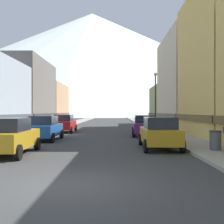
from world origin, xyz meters
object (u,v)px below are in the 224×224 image
at_px(car_left_0, 9,136).
at_px(car_left_1, 44,128).
at_px(car_left_2, 64,123).
at_px(pedestrian_2, 52,122).
at_px(trash_bin_right, 215,140).
at_px(car_right_1, 144,125).
at_px(car_right_0, 159,133).
at_px(streetlamp_right, 155,93).

xyz_separation_m(car_left_0, car_left_1, (-0.00, 6.77, 0.00)).
relative_size(car_left_2, pedestrian_2, 2.75).
bearing_deg(car_left_0, car_left_1, 90.01).
bearing_deg(trash_bin_right, car_right_1, 104.53).
bearing_deg(car_left_1, car_right_0, -30.57).
bearing_deg(trash_bin_right, car_left_0, -176.29).
bearing_deg(car_left_0, trash_bin_right, 3.71).
height_order(car_left_0, car_left_1, same).
distance_m(car_left_0, car_left_1, 6.77).
distance_m(car_left_2, trash_bin_right, 17.34).
xyz_separation_m(car_right_0, trash_bin_right, (2.55, -1.63, -0.26)).
xyz_separation_m(car_left_2, trash_bin_right, (10.15, -14.06, -0.26)).
relative_size(car_left_0, car_left_2, 1.01).
bearing_deg(streetlamp_right, car_left_2, -179.71).
height_order(car_left_1, car_right_1, same).
distance_m(car_left_2, pedestrian_2, 6.18).
distance_m(car_left_2, car_right_1, 8.68).
distance_m(car_left_0, car_right_1, 12.97).
bearing_deg(pedestrian_2, car_right_1, -44.50).
bearing_deg(streetlamp_right, car_right_1, -110.08).
height_order(trash_bin_right, pedestrian_2, pedestrian_2).
distance_m(car_left_1, pedestrian_2, 13.83).
relative_size(car_right_1, pedestrian_2, 2.79).
relative_size(car_left_1, trash_bin_right, 4.49).
xyz_separation_m(car_left_2, pedestrian_2, (-2.45, 5.67, -0.01)).
bearing_deg(streetlamp_right, car_left_0, -121.79).
height_order(car_right_0, streetlamp_right, streetlamp_right).
distance_m(car_left_0, streetlamp_right, 17.64).
bearing_deg(pedestrian_2, streetlamp_right, -25.87).
bearing_deg(car_right_1, car_left_0, -125.85).
distance_m(trash_bin_right, pedestrian_2, 23.41).
xyz_separation_m(car_right_1, trash_bin_right, (2.55, -9.85, -0.26)).
bearing_deg(car_left_2, car_left_1, -90.00).
height_order(car_left_0, car_right_1, same).
distance_m(car_right_0, pedestrian_2, 20.70).
xyz_separation_m(car_left_1, pedestrian_2, (-2.45, 13.61, -0.01)).
bearing_deg(streetlamp_right, pedestrian_2, 154.13).
bearing_deg(car_right_1, car_right_0, -89.98).
bearing_deg(pedestrian_2, car_right_0, -60.96).
bearing_deg(streetlamp_right, car_left_1, -138.88).
relative_size(car_left_0, trash_bin_right, 4.54).
bearing_deg(car_right_0, car_right_1, 90.02).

